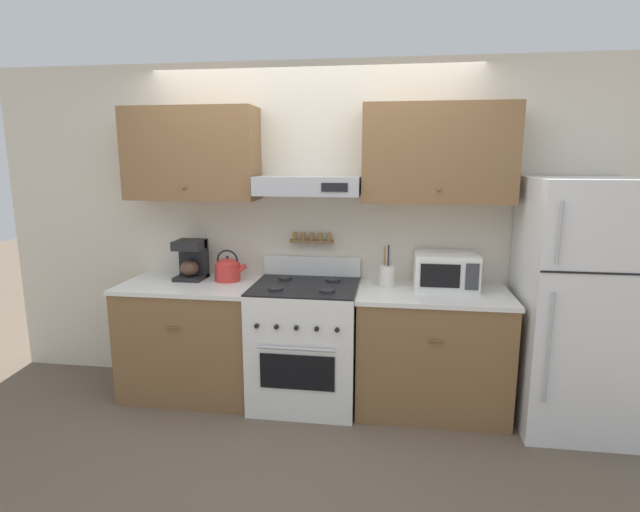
{
  "coord_description": "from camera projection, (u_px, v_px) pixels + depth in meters",
  "views": [
    {
      "loc": [
        0.62,
        -3.19,
        1.83
      ],
      "look_at": [
        0.12,
        0.28,
        1.14
      ],
      "focal_mm": 28.0,
      "sensor_mm": 36.0,
      "label": 1
    }
  ],
  "objects": [
    {
      "name": "ground_plane",
      "position": [
        298.0,
        421.0,
        3.53
      ],
      "size": [
        16.0,
        16.0,
        0.0
      ],
      "primitive_type": "plane",
      "color": "brown"
    },
    {
      "name": "wall_back",
      "position": [
        313.0,
        207.0,
        3.87
      ],
      "size": [
        5.2,
        0.46,
        2.55
      ],
      "color": "beige",
      "rests_on": "ground_plane"
    },
    {
      "name": "counter_left",
      "position": [
        193.0,
        338.0,
        3.91
      ],
      "size": [
        1.03,
        0.67,
        0.89
      ],
      "color": "brown",
      "rests_on": "ground_plane"
    },
    {
      "name": "counter_right",
      "position": [
        431.0,
        350.0,
        3.65
      ],
      "size": [
        1.09,
        0.67,
        0.89
      ],
      "color": "brown",
      "rests_on": "ground_plane"
    },
    {
      "name": "stove_range",
      "position": [
        306.0,
        343.0,
        3.75
      ],
      "size": [
        0.77,
        0.71,
        1.06
      ],
      "color": "white",
      "rests_on": "ground_plane"
    },
    {
      "name": "refrigerator",
      "position": [
        576.0,
        305.0,
        3.37
      ],
      "size": [
        0.72,
        0.79,
        1.71
      ],
      "color": "white",
      "rests_on": "ground_plane"
    },
    {
      "name": "tea_kettle",
      "position": [
        228.0,
        269.0,
        3.87
      ],
      "size": [
        0.25,
        0.2,
        0.24
      ],
      "color": "red",
      "rests_on": "counter_left"
    },
    {
      "name": "coffee_maker",
      "position": [
        192.0,
        259.0,
        3.93
      ],
      "size": [
        0.22,
        0.23,
        0.31
      ],
      "color": "black",
      "rests_on": "counter_left"
    },
    {
      "name": "microwave",
      "position": [
        446.0,
        270.0,
        3.65
      ],
      "size": [
        0.45,
        0.36,
        0.26
      ],
      "color": "white",
      "rests_on": "counter_right"
    },
    {
      "name": "utensil_crock",
      "position": [
        387.0,
        275.0,
        3.7
      ],
      "size": [
        0.12,
        0.12,
        0.31
      ],
      "color": "silver",
      "rests_on": "counter_right"
    }
  ]
}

